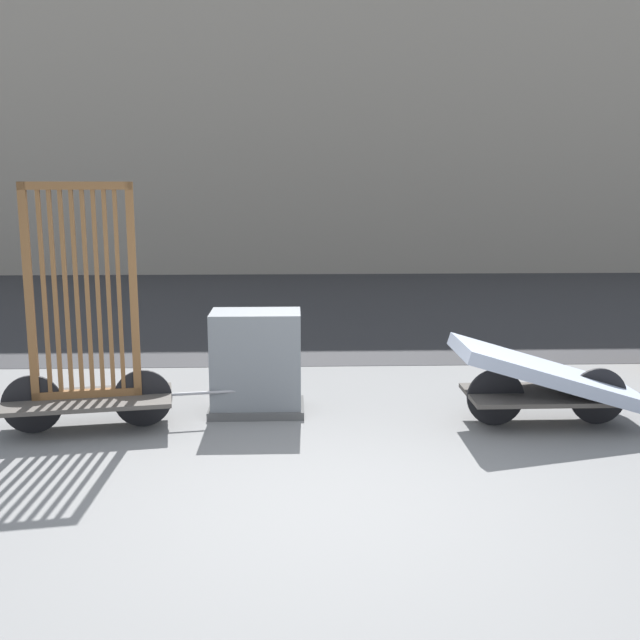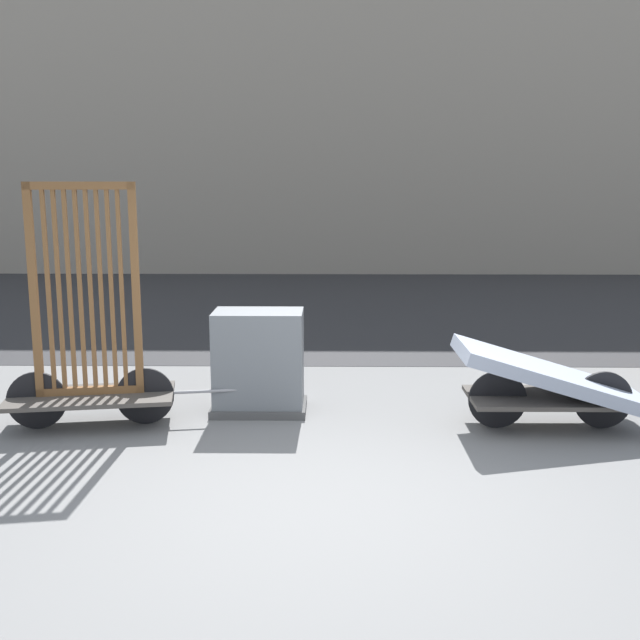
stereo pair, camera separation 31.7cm
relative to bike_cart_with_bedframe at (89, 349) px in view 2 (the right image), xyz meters
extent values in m
plane|color=slate|center=(2.12, -1.74, -0.74)|extent=(60.00, 60.00, 0.00)
cube|color=#2D2D30|center=(2.12, 7.01, -0.73)|extent=(56.00, 9.40, 0.01)
cube|color=#9E9384|center=(2.12, 13.71, 4.03)|extent=(48.00, 4.00, 9.54)
cube|color=#4C4742|center=(-0.01, 0.00, -0.45)|extent=(1.60, 0.98, 0.04)
cylinder|color=black|center=(0.47, 0.08, -0.47)|extent=(0.53, 0.12, 0.54)
cylinder|color=black|center=(-0.49, -0.08, -0.47)|extent=(0.53, 0.12, 0.54)
cylinder|color=gray|center=(1.08, 0.18, -0.45)|extent=(0.70, 0.14, 0.03)
cube|color=brown|center=(-0.01, 0.00, -0.39)|extent=(0.96, 0.23, 0.07)
cube|color=brown|center=(-0.01, 0.00, 1.48)|extent=(0.96, 0.23, 0.07)
cube|color=brown|center=(-0.45, -0.07, 0.54)|extent=(0.08, 0.08, 1.94)
cube|color=brown|center=(0.44, 0.07, 0.54)|extent=(0.08, 0.08, 1.94)
cube|color=brown|center=(-0.32, -0.05, 0.54)|extent=(0.04, 0.05, 1.87)
cube|color=brown|center=(-0.23, -0.04, 0.54)|extent=(0.04, 0.05, 1.87)
cube|color=brown|center=(-0.14, -0.02, 0.54)|extent=(0.04, 0.05, 1.87)
cube|color=brown|center=(-0.05, -0.01, 0.54)|extent=(0.04, 0.05, 1.87)
cube|color=brown|center=(0.04, 0.01, 0.54)|extent=(0.04, 0.05, 1.87)
cube|color=brown|center=(0.13, 0.02, 0.54)|extent=(0.04, 0.05, 1.87)
cube|color=brown|center=(0.22, 0.04, 0.54)|extent=(0.04, 0.05, 1.87)
cube|color=brown|center=(0.31, 0.05, 0.54)|extent=(0.04, 0.05, 1.87)
cube|color=#4C4742|center=(4.25, 0.00, -0.45)|extent=(1.50, 0.75, 0.04)
cylinder|color=black|center=(4.73, 0.00, -0.47)|extent=(0.54, 0.04, 0.54)
cylinder|color=black|center=(3.76, 0.00, -0.47)|extent=(0.54, 0.04, 0.54)
cube|color=#9EA8BC|center=(4.25, 0.00, -0.24)|extent=(1.74, 0.87, 0.62)
cube|color=#4C4C4C|center=(1.51, 0.48, -0.70)|extent=(0.93, 0.60, 0.08)
cube|color=slate|center=(1.51, 0.48, -0.23)|extent=(0.87, 0.54, 1.01)
camera|label=1|loc=(1.89, -6.67, 1.51)|focal=42.00mm
camera|label=2|loc=(2.21, -6.67, 1.51)|focal=42.00mm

